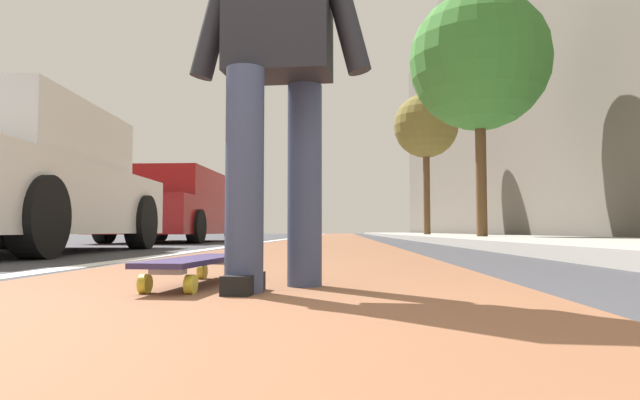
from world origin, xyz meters
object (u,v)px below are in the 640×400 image
(skater_person, at_px, (278,47))
(parked_car_mid, at_px, (175,208))
(street_tree_mid, at_px, (479,62))
(parked_car_near, at_px, (17,182))
(traffic_light, at_px, (297,161))
(skateboard, at_px, (197,263))
(street_tree_far, at_px, (426,127))

(skater_person, relative_size, parked_car_mid, 0.35)
(skater_person, height_order, street_tree_mid, street_tree_mid)
(parked_car_near, xyz_separation_m, parked_car_mid, (5.79, 0.17, -0.02))
(traffic_light, height_order, street_tree_mid, street_tree_mid)
(skateboard, relative_size, traffic_light, 0.18)
(street_tree_mid, bearing_deg, parked_car_near, 133.60)
(skater_person, relative_size, traffic_light, 0.34)
(parked_car_mid, bearing_deg, street_tree_far, -40.14)
(skater_person, distance_m, parked_car_near, 4.56)
(skateboard, distance_m, skater_person, 0.92)
(skater_person, xyz_separation_m, parked_car_near, (3.36, 3.09, -0.21))
(parked_car_mid, relative_size, street_tree_far, 0.94)
(skater_person, distance_m, traffic_light, 21.62)
(skateboard, xyz_separation_m, street_tree_far, (16.48, -3.40, 3.70))
(street_tree_far, bearing_deg, parked_car_mid, 139.86)
(parked_car_mid, relative_size, traffic_light, 0.97)
(skateboard, height_order, street_tree_mid, street_tree_mid)
(parked_car_near, relative_size, street_tree_far, 0.84)
(traffic_light, height_order, street_tree_far, street_tree_far)
(street_tree_mid, relative_size, street_tree_far, 1.05)
(street_tree_mid, bearing_deg, skater_person, 161.65)
(street_tree_mid, height_order, street_tree_far, street_tree_mid)
(parked_car_mid, bearing_deg, skateboard, -162.08)
(traffic_light, distance_m, street_tree_far, 6.85)
(skateboard, height_order, parked_car_mid, parked_car_mid)
(parked_car_mid, height_order, street_tree_mid, street_tree_mid)
(street_tree_far, bearing_deg, skateboard, 168.35)
(skater_person, xyz_separation_m, traffic_light, (21.42, 1.81, 2.33))
(parked_car_mid, xyz_separation_m, street_tree_mid, (0.06, -6.31, 3.03))
(parked_car_near, bearing_deg, street_tree_mid, -46.40)
(skater_person, distance_m, street_tree_far, 17.14)
(parked_car_mid, bearing_deg, street_tree_mid, -89.49)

